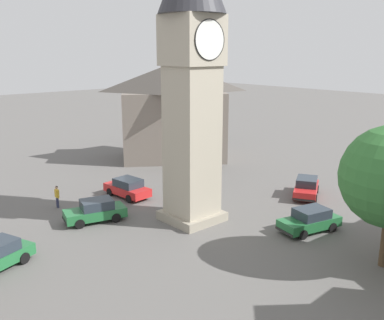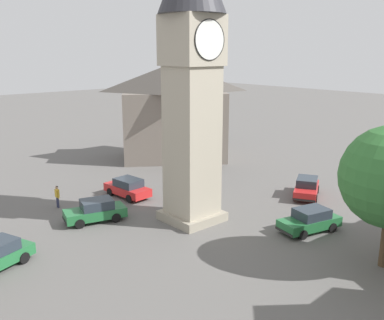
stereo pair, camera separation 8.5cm
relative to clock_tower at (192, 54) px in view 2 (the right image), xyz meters
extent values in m
plane|color=#605E5B|center=(0.00, 0.00, -11.23)|extent=(200.00, 200.00, 0.00)
cube|color=gray|center=(0.00, 0.00, -10.93)|extent=(3.56, 3.56, 0.60)
cube|color=#ADA38E|center=(0.00, 0.00, -5.69)|extent=(2.85, 2.85, 9.87)
cube|color=#ADA38E|center=(0.00, 0.00, 0.81)|extent=(3.19, 3.19, 3.13)
cylinder|color=white|center=(0.00, 1.62, 0.81)|extent=(2.39, 0.04, 2.39)
torus|color=black|center=(0.00, 1.63, 0.81)|extent=(2.45, 0.06, 2.45)
cube|color=black|center=(0.00, 1.66, 1.07)|extent=(0.05, 0.02, 0.67)
cube|color=black|center=(0.36, 1.66, 0.81)|extent=(0.91, 0.02, 0.04)
cylinder|color=white|center=(0.00, -1.62, 0.81)|extent=(2.39, 0.04, 2.39)
torus|color=black|center=(0.00, -1.63, 0.81)|extent=(2.45, 0.06, 2.45)
cylinder|color=black|center=(-11.18, 1.32, -10.91)|extent=(0.68, 0.42, 0.64)
cylinder|color=black|center=(-11.72, 2.82, -10.91)|extent=(0.68, 0.42, 0.64)
cube|color=red|center=(-0.67, 7.11, -10.64)|extent=(2.09, 4.25, 0.64)
cube|color=#28333D|center=(-0.66, 6.96, -10.02)|extent=(1.76, 2.24, 0.64)
cylinder|color=black|center=(-1.59, 8.26, -10.91)|extent=(0.28, 0.66, 0.64)
cylinder|color=black|center=(0.01, 8.41, -10.91)|extent=(0.28, 0.66, 0.64)
cylinder|color=black|center=(-1.35, 5.81, -10.91)|extent=(0.28, 0.66, 0.64)
cylinder|color=black|center=(0.25, 5.96, -10.91)|extent=(0.28, 0.66, 0.64)
cube|color=black|center=(-0.87, 9.12, -10.86)|extent=(1.67, 0.28, 0.16)
cube|color=red|center=(10.15, -2.37, -10.64)|extent=(4.40, 3.52, 0.64)
cube|color=#28333D|center=(10.28, -2.30, -10.02)|extent=(2.60, 2.40, 0.64)
cylinder|color=black|center=(9.48, -3.68, -10.91)|extent=(0.66, 0.51, 0.64)
cylinder|color=black|center=(8.69, -2.29, -10.91)|extent=(0.66, 0.51, 0.64)
cylinder|color=black|center=(11.62, -2.46, -10.91)|extent=(0.66, 0.51, 0.64)
cylinder|color=black|center=(10.82, -1.07, -10.91)|extent=(0.66, 0.51, 0.64)
cube|color=black|center=(8.40, -3.38, -10.86)|extent=(0.93, 1.50, 0.16)
cube|color=#236B38|center=(4.39, -6.53, -10.64)|extent=(4.39, 2.63, 0.64)
cube|color=#28333D|center=(4.53, -6.56, -10.02)|extent=(2.41, 2.01, 0.64)
cylinder|color=black|center=(3.00, -7.01, -10.91)|extent=(0.67, 0.37, 0.64)
cylinder|color=black|center=(3.38, -5.46, -10.91)|extent=(0.67, 0.37, 0.64)
cylinder|color=black|center=(5.39, -7.60, -10.91)|extent=(0.67, 0.37, 0.64)
cylinder|color=black|center=(5.77, -6.04, -10.91)|extent=(0.67, 0.37, 0.64)
cube|color=black|center=(2.43, -6.05, -10.86)|extent=(0.51, 1.65, 0.16)
cube|color=#236B38|center=(-5.19, 4.18, -10.64)|extent=(4.40, 2.72, 0.64)
cube|color=#28333D|center=(-5.04, 4.14, -10.02)|extent=(2.44, 2.06, 0.64)
cylinder|color=black|center=(-6.58, 3.73, -10.91)|extent=(0.68, 0.38, 0.64)
cylinder|color=black|center=(-6.16, 5.28, -10.91)|extent=(0.68, 0.38, 0.64)
cylinder|color=black|center=(-4.21, 3.09, -10.91)|extent=(0.68, 0.38, 0.64)
cylinder|color=black|center=(-3.79, 4.63, -10.91)|extent=(0.68, 0.38, 0.64)
cube|color=black|center=(-7.13, 4.71, -10.86)|extent=(0.55, 1.64, 0.16)
cylinder|color=#2D3351|center=(-5.96, 8.36, -10.82)|extent=(0.13, 0.13, 0.82)
cylinder|color=#2D3351|center=(-5.96, 8.54, -10.82)|extent=(0.13, 0.13, 0.82)
cube|color=gold|center=(-5.96, 8.45, -10.11)|extent=(0.23, 0.37, 0.60)
cylinder|color=gold|center=(-5.97, 8.21, -10.16)|extent=(0.09, 0.09, 0.60)
cylinder|color=gold|center=(-5.96, 8.68, -10.16)|extent=(0.09, 0.09, 0.60)
sphere|color=tan|center=(-5.96, 8.45, -9.66)|extent=(0.22, 0.22, 0.22)
sphere|color=black|center=(-5.95, 8.45, -9.64)|extent=(0.20, 0.20, 0.20)
cube|color=slate|center=(10.33, 14.68, -7.60)|extent=(12.48, 11.51, 7.27)
pyramid|color=#47423D|center=(10.33, 14.68, -2.48)|extent=(13.11, 12.09, 2.97)
cube|color=#422819|center=(8.42, 11.97, -10.18)|extent=(0.95, 0.70, 2.10)
camera|label=1|loc=(-18.61, -21.10, 0.13)|focal=40.44mm
camera|label=2|loc=(-18.55, -21.16, 0.13)|focal=40.44mm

